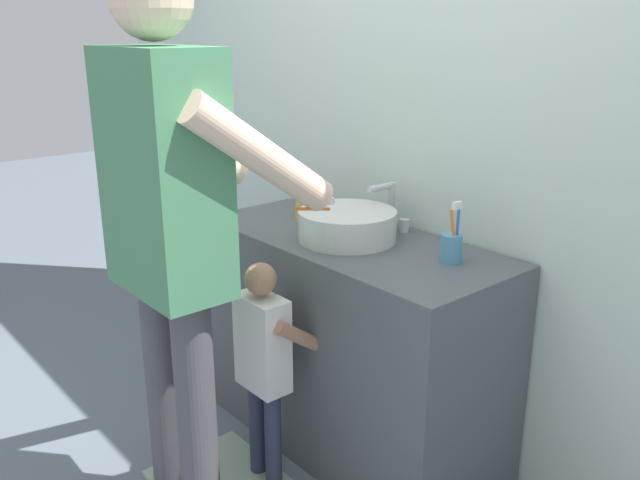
{
  "coord_description": "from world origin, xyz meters",
  "views": [
    {
      "loc": [
        1.7,
        -1.3,
        1.59
      ],
      "look_at": [
        0.0,
        0.15,
        0.88
      ],
      "focal_mm": 37.31,
      "sensor_mm": 36.0,
      "label": 1
    }
  ],
  "objects_px": {
    "toothbrush_cup": "(452,246)",
    "soap_bottle": "(303,204)",
    "child_toddler": "(265,356)",
    "adult_parent": "(172,210)"
  },
  "relations": [
    {
      "from": "toothbrush_cup",
      "to": "soap_bottle",
      "type": "height_order",
      "value": "toothbrush_cup"
    },
    {
      "from": "soap_bottle",
      "to": "child_toddler",
      "type": "xyz_separation_m",
      "value": [
        0.31,
        -0.42,
        -0.41
      ]
    },
    {
      "from": "toothbrush_cup",
      "to": "child_toddler",
      "type": "bearing_deg",
      "value": -129.69
    },
    {
      "from": "child_toddler",
      "to": "adult_parent",
      "type": "height_order",
      "value": "adult_parent"
    },
    {
      "from": "child_toddler",
      "to": "adult_parent",
      "type": "relative_size",
      "value": 0.48
    },
    {
      "from": "soap_bottle",
      "to": "child_toddler",
      "type": "height_order",
      "value": "soap_bottle"
    },
    {
      "from": "child_toddler",
      "to": "adult_parent",
      "type": "bearing_deg",
      "value": -99.35
    },
    {
      "from": "toothbrush_cup",
      "to": "adult_parent",
      "type": "relative_size",
      "value": 0.12
    },
    {
      "from": "toothbrush_cup",
      "to": "adult_parent",
      "type": "bearing_deg",
      "value": -120.1
    },
    {
      "from": "soap_bottle",
      "to": "adult_parent",
      "type": "relative_size",
      "value": 0.09
    }
  ]
}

